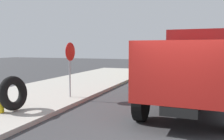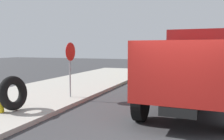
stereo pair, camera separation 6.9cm
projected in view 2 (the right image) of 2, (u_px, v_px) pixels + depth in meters
The scene contains 6 objects.
fire_hydrant at pixel (0, 98), 7.80m from camera, with size 0.27×0.60×0.86m.
loose_tire at pixel (13, 93), 8.04m from camera, with size 1.14×1.14×0.28m, color black.
stop_sign at pixel (70, 59), 10.20m from camera, with size 0.76×0.08×2.28m.
dump_truck_red at pixel (193, 64), 9.11m from camera, with size 7.11×3.07×3.00m.
dump_truck_yellow at pixel (201, 56), 18.66m from camera, with size 7.01×2.82×3.00m.
dump_truck_green at pixel (210, 53), 27.95m from camera, with size 7.12×3.08×3.00m.
Camera 2 is at (-5.29, -0.52, 2.22)m, focal length 39.33 mm.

